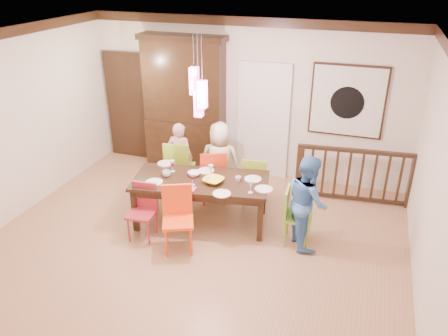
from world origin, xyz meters
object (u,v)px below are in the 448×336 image
(dining_table, at_px, (201,184))
(chair_far_left, at_px, (180,163))
(china_hutch, at_px, (185,105))
(person_far_left, at_px, (180,157))
(person_end_right, at_px, (307,202))
(chair_end_right, at_px, (298,213))
(balustrade, at_px, (355,174))
(person_far_mid, at_px, (220,162))

(dining_table, xyz_separation_m, chair_far_left, (-0.71, 0.82, -0.10))
(china_hutch, relative_size, person_far_left, 2.03)
(dining_table, bearing_deg, china_hutch, 108.99)
(chair_far_left, bearing_deg, person_end_right, 152.67)
(chair_end_right, distance_m, china_hutch, 3.26)
(chair_end_right, bearing_deg, dining_table, 84.69)
(dining_table, xyz_separation_m, person_end_right, (1.63, -0.05, 0.03))
(balustrade, xyz_separation_m, person_far_mid, (-2.18, -0.67, 0.20))
(balustrade, bearing_deg, person_end_right, -116.49)
(china_hutch, height_order, person_far_mid, china_hutch)
(dining_table, height_order, person_far_mid, person_far_mid)
(china_hutch, bearing_deg, chair_end_right, -36.03)
(dining_table, height_order, person_far_left, person_far_left)
(chair_end_right, xyz_separation_m, balustrade, (0.68, 1.51, 0.01))
(china_hutch, height_order, person_far_left, china_hutch)
(person_far_left, xyz_separation_m, person_end_right, (2.38, -0.94, 0.06))
(chair_far_left, xyz_separation_m, person_end_right, (2.35, -0.86, 0.13))
(dining_table, distance_m, person_far_left, 1.16)
(chair_end_right, bearing_deg, balustrade, -27.85)
(china_hutch, bearing_deg, dining_table, -60.33)
(chair_far_left, distance_m, person_end_right, 2.50)
(china_hutch, relative_size, balustrade, 1.30)
(dining_table, distance_m, person_far_mid, 0.79)
(chair_far_left, bearing_deg, person_far_left, -74.74)
(dining_table, distance_m, person_end_right, 1.63)
(chair_far_left, distance_m, china_hutch, 1.27)
(person_end_right, bearing_deg, chair_end_right, 64.26)
(china_hutch, bearing_deg, person_end_right, -34.86)
(dining_table, xyz_separation_m, balustrade, (2.21, 1.46, -0.16))
(chair_end_right, bearing_deg, chair_far_left, 65.41)
(person_end_right, bearing_deg, chair_far_left, 43.33)
(chair_end_right, bearing_deg, person_end_right, -92.71)
(chair_end_right, relative_size, china_hutch, 0.33)
(dining_table, height_order, chair_end_right, chair_end_right)
(chair_far_left, relative_size, balustrade, 0.50)
(china_hutch, distance_m, person_far_left, 1.16)
(balustrade, bearing_deg, china_hutch, 168.23)
(balustrade, xyz_separation_m, person_far_left, (-2.95, -0.57, 0.14))
(person_far_left, distance_m, person_end_right, 2.56)
(chair_far_left, height_order, china_hutch, china_hutch)
(person_far_mid, bearing_deg, chair_far_left, -13.72)
(dining_table, relative_size, balustrade, 1.11)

